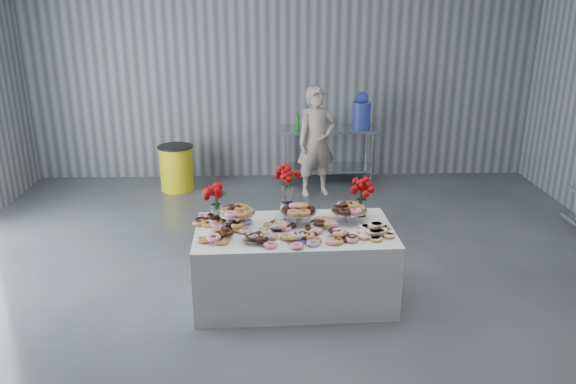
% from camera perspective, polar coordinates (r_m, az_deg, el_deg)
% --- Properties ---
extents(ground, '(9.00, 9.00, 0.00)m').
position_cam_1_polar(ground, '(5.32, 0.93, -13.36)').
color(ground, '#383B40').
rests_on(ground, ground).
extents(room_walls, '(8.04, 9.04, 4.02)m').
position_cam_1_polar(room_walls, '(4.53, -2.53, 16.37)').
color(room_walls, gray).
rests_on(room_walls, ground).
extents(display_table, '(1.93, 1.06, 0.75)m').
position_cam_1_polar(display_table, '(5.55, 0.64, -7.35)').
color(display_table, white).
rests_on(display_table, ground).
extents(prep_table, '(1.50, 0.60, 0.90)m').
position_cam_1_polar(prep_table, '(8.90, 4.14, 4.78)').
color(prep_table, silver).
rests_on(prep_table, ground).
extents(donut_mounds, '(1.83, 0.86, 0.09)m').
position_cam_1_polar(donut_mounds, '(5.33, 0.68, -3.57)').
color(donut_mounds, '#BE8B45').
rests_on(donut_mounds, display_table).
extents(cake_stand_left, '(0.36, 0.36, 0.17)m').
position_cam_1_polar(cake_stand_left, '(5.47, -5.22, -1.97)').
color(cake_stand_left, silver).
rests_on(cake_stand_left, display_table).
extents(cake_stand_mid, '(0.36, 0.36, 0.17)m').
position_cam_1_polar(cake_stand_mid, '(5.48, 1.06, -1.82)').
color(cake_stand_mid, silver).
rests_on(cake_stand_mid, display_table).
extents(cake_stand_right, '(0.36, 0.36, 0.17)m').
position_cam_1_polar(cake_stand_right, '(5.55, 6.21, -1.68)').
color(cake_stand_right, silver).
rests_on(cake_stand_right, display_table).
extents(danish_pile, '(0.48, 0.48, 0.11)m').
position_cam_1_polar(danish_pile, '(5.35, 8.84, -3.64)').
color(danish_pile, silver).
rests_on(danish_pile, display_table).
extents(bouquet_left, '(0.26, 0.26, 0.42)m').
position_cam_1_polar(bouquet_left, '(5.51, -7.33, -0.12)').
color(bouquet_left, white).
rests_on(bouquet_left, display_table).
extents(bouquet_right, '(0.26, 0.26, 0.42)m').
position_cam_1_polar(bouquet_right, '(5.66, 7.51, 0.39)').
color(bouquet_right, white).
rests_on(bouquet_right, display_table).
extents(bouquet_center, '(0.26, 0.26, 0.57)m').
position_cam_1_polar(bouquet_center, '(5.58, -0.12, 1.19)').
color(bouquet_center, silver).
rests_on(bouquet_center, display_table).
extents(water_jug, '(0.28, 0.28, 0.55)m').
position_cam_1_polar(water_jug, '(8.85, 7.48, 8.10)').
color(water_jug, blue).
rests_on(water_jug, prep_table).
extents(drink_bottles, '(0.54, 0.08, 0.27)m').
position_cam_1_polar(drink_bottles, '(8.68, 2.16, 7.25)').
color(drink_bottles, '#268C33').
rests_on(drink_bottles, prep_table).
extents(person, '(0.68, 0.54, 1.63)m').
position_cam_1_polar(person, '(8.31, 2.92, 5.12)').
color(person, '#CC8C93').
rests_on(person, ground).
extents(trash_barrel, '(0.54, 0.54, 0.69)m').
position_cam_1_polar(trash_barrel, '(8.80, -11.26, 2.43)').
color(trash_barrel, yellow).
rests_on(trash_barrel, ground).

